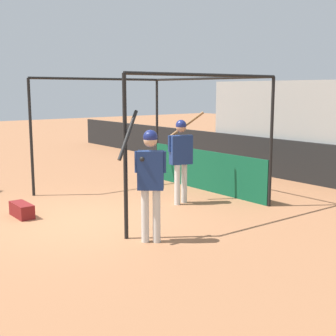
% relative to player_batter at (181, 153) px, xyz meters
% --- Properties ---
extents(ground_plane, '(60.00, 60.00, 0.00)m').
position_rel_player_batter_xyz_m(ground_plane, '(-0.15, -2.43, -1.15)').
color(ground_plane, '#9E6642').
extents(outfield_wall, '(24.00, 0.12, 1.12)m').
position_rel_player_batter_xyz_m(outfield_wall, '(-0.15, 4.17, -0.59)').
color(outfield_wall, black).
rests_on(outfield_wall, ground).
extents(bleacher_section, '(6.50, 3.20, 2.80)m').
position_rel_player_batter_xyz_m(bleacher_section, '(-0.15, 5.83, 0.24)').
color(bleacher_section, '#9E9E99').
rests_on(bleacher_section, ground).
extents(batting_cage, '(4.22, 3.76, 2.82)m').
position_rel_player_batter_xyz_m(batting_cage, '(-0.71, 0.68, 0.04)').
color(batting_cage, black).
rests_on(batting_cage, ground).
extents(player_batter, '(0.60, 1.00, 2.04)m').
position_rel_player_batter_xyz_m(player_batter, '(0.00, 0.00, 0.00)').
color(player_batter, silver).
rests_on(player_batter, ground).
extents(player_waiting, '(0.62, 0.78, 2.19)m').
position_rel_player_batter_xyz_m(player_waiting, '(1.77, -2.10, 0.00)').
color(player_waiting, silver).
rests_on(player_waiting, ground).
extents(equipment_bag, '(0.70, 0.28, 0.28)m').
position_rel_player_batter_xyz_m(equipment_bag, '(-1.08, -3.24, -1.01)').
color(equipment_bag, maroon).
rests_on(equipment_bag, ground).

